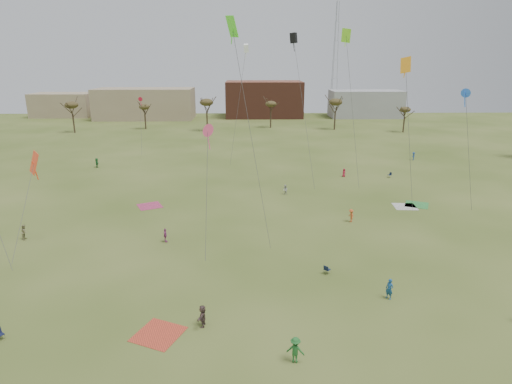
{
  "coord_description": "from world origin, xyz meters",
  "views": [
    {
      "loc": [
        -0.92,
        -32.31,
        19.14
      ],
      "look_at": [
        0.0,
        12.0,
        5.5
      ],
      "focal_mm": 30.27,
      "sensor_mm": 36.0,
      "label": 1
    }
  ],
  "objects_px": {
    "flyer_near_right": "(389,289)",
    "camp_chair_right": "(389,176)",
    "flyer_near_center": "(295,350)",
    "radio_tower": "(335,59)",
    "camp_chair_left": "(0,336)",
    "camp_chair_center": "(327,271)"
  },
  "relations": [
    {
      "from": "flyer_near_right",
      "to": "camp_chair_left",
      "type": "xyz_separation_m",
      "value": [
        -29.48,
        -4.91,
        -0.64
      ]
    },
    {
      "from": "flyer_near_center",
      "to": "radio_tower",
      "type": "relative_size",
      "value": 0.04
    },
    {
      "from": "flyer_near_right",
      "to": "camp_chair_left",
      "type": "bearing_deg",
      "value": -121.82
    },
    {
      "from": "flyer_near_center",
      "to": "radio_tower",
      "type": "height_order",
      "value": "radio_tower"
    },
    {
      "from": "camp_chair_right",
      "to": "radio_tower",
      "type": "height_order",
      "value": "radio_tower"
    },
    {
      "from": "camp_chair_right",
      "to": "flyer_near_center",
      "type": "bearing_deg",
      "value": -48.56
    },
    {
      "from": "camp_chair_left",
      "to": "flyer_near_right",
      "type": "bearing_deg",
      "value": -45.0
    },
    {
      "from": "camp_chair_center",
      "to": "camp_chair_right",
      "type": "relative_size",
      "value": 1.0
    },
    {
      "from": "camp_chair_left",
      "to": "camp_chair_center",
      "type": "relative_size",
      "value": 1.0
    },
    {
      "from": "flyer_near_center",
      "to": "camp_chair_left",
      "type": "relative_size",
      "value": 2.12
    },
    {
      "from": "flyer_near_right",
      "to": "camp_chair_right",
      "type": "height_order",
      "value": "flyer_near_right"
    },
    {
      "from": "camp_chair_center",
      "to": "flyer_near_center",
      "type": "bearing_deg",
      "value": 113.54
    },
    {
      "from": "flyer_near_center",
      "to": "camp_chair_center",
      "type": "height_order",
      "value": "flyer_near_center"
    },
    {
      "from": "flyer_near_right",
      "to": "camp_chair_right",
      "type": "bearing_deg",
      "value": 120.95
    },
    {
      "from": "camp_chair_left",
      "to": "camp_chair_center",
      "type": "bearing_deg",
      "value": -33.9
    },
    {
      "from": "camp_chair_center",
      "to": "camp_chair_right",
      "type": "distance_m",
      "value": 37.92
    },
    {
      "from": "camp_chair_left",
      "to": "radio_tower",
      "type": "relative_size",
      "value": 0.02
    },
    {
      "from": "flyer_near_right",
      "to": "radio_tower",
      "type": "bearing_deg",
      "value": 130.06
    },
    {
      "from": "flyer_near_center",
      "to": "flyer_near_right",
      "type": "bearing_deg",
      "value": -120.8
    },
    {
      "from": "flyer_near_right",
      "to": "camp_chair_left",
      "type": "distance_m",
      "value": 29.89
    },
    {
      "from": "camp_chair_right",
      "to": "camp_chair_center",
      "type": "bearing_deg",
      "value": -50.29
    },
    {
      "from": "flyer_near_center",
      "to": "radio_tower",
      "type": "bearing_deg",
      "value": -84.23
    }
  ]
}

